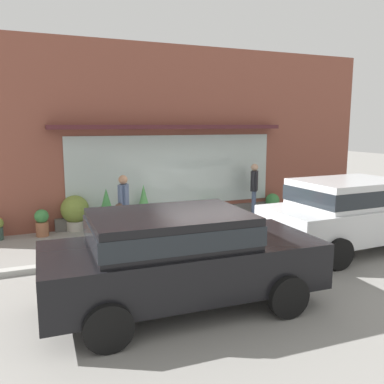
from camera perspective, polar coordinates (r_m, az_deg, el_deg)
ground_plane at (r=10.19m, az=2.85°, el=-7.61°), size 60.00×60.00×0.00m
curb_strip at (r=10.00m, az=3.35°, el=-7.59°), size 14.00×0.24×0.12m
storefront at (r=12.70m, az=-3.27°, el=7.75°), size 14.00×0.81×5.34m
fire_hydrant at (r=10.53m, az=-5.43°, el=-4.47°), size 0.43×0.40×0.93m
pedestrian_with_handbag at (r=10.48m, az=-9.58°, el=-1.59°), size 0.43×0.56×1.73m
pedestrian_passerby at (r=13.32m, az=8.69°, el=0.89°), size 0.36×0.40×1.74m
parked_car_silver at (r=10.44m, az=21.44°, el=-2.38°), size 4.50×2.22×1.70m
parked_car_black at (r=6.69m, az=-1.91°, el=-8.54°), size 4.54×2.23×1.60m
potted_plant_corner_tall at (r=13.01m, az=2.43°, el=-2.28°), size 0.39×0.39×0.64m
potted_plant_low_front at (r=14.12m, az=11.18°, el=-1.47°), size 0.47×0.47×0.67m
potted_plant_window_center at (r=11.71m, az=-20.25°, el=-3.96°), size 0.37×0.37×0.74m
potted_plant_trailing_edge at (r=11.76m, az=-11.85°, el=-2.56°), size 0.51×0.51×1.22m
potted_plant_window_right at (r=12.17m, az=-6.76°, el=-1.97°), size 0.48×0.48×1.23m
potted_plant_doorstep at (r=12.01m, az=-16.05°, el=-2.60°), size 0.79×0.79×1.01m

